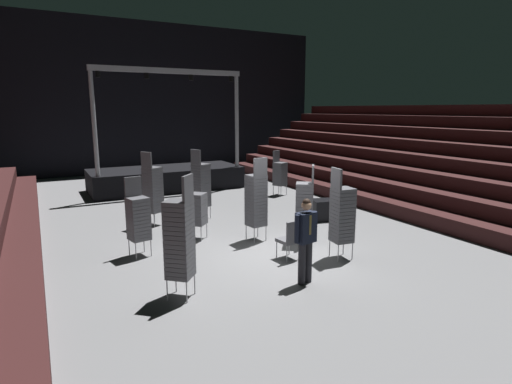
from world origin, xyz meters
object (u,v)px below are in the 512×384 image
at_px(chair_stack_mid_right, 305,204).
at_px(equipment_road_case, 326,210).
at_px(loose_chair_near_man, 290,237).
at_px(chair_stack_front_right, 153,189).
at_px(chair_stack_aisle_left, 256,199).
at_px(chair_stack_front_left, 342,214).
at_px(chair_stack_mid_centre, 201,184).
at_px(chair_stack_rear_right, 180,238).
at_px(chair_stack_mid_left, 280,173).
at_px(chair_stack_rear_centre, 196,208).
at_px(chair_stack_rear_left, 138,217).
at_px(man_with_tie, 306,236).
at_px(stage_riser, 166,176).

height_order(chair_stack_mid_right, equipment_road_case, chair_stack_mid_right).
distance_m(chair_stack_mid_right, loose_chair_near_man, 1.40).
bearing_deg(chair_stack_mid_right, loose_chair_near_man, 166.77).
xyz_separation_m(equipment_road_case, loose_chair_near_man, (-2.93, -2.46, 0.21)).
height_order(chair_stack_front_right, chair_stack_aisle_left, same).
distance_m(chair_stack_aisle_left, equipment_road_case, 3.15).
distance_m(chair_stack_front_left, chair_stack_mid_centre, 5.14).
bearing_deg(chair_stack_front_right, chair_stack_rear_right, -38.43).
relative_size(chair_stack_mid_right, chair_stack_mid_centre, 0.92).
bearing_deg(chair_stack_mid_left, chair_stack_rear_right, 24.69).
xyz_separation_m(chair_stack_front_right, chair_stack_mid_left, (5.64, 2.03, -0.21)).
xyz_separation_m(chair_stack_front_left, chair_stack_aisle_left, (-1.10, 2.12, 0.04)).
height_order(chair_stack_rear_centre, loose_chair_near_man, chair_stack_rear_centre).
bearing_deg(chair_stack_aisle_left, chair_stack_front_right, 119.81).
xyz_separation_m(chair_stack_front_left, chair_stack_mid_centre, (-1.60, 4.88, 0.04)).
bearing_deg(chair_stack_aisle_left, chair_stack_rear_left, 168.36).
bearing_deg(loose_chair_near_man, chair_stack_mid_right, 34.37).
distance_m(chair_stack_rear_centre, chair_stack_aisle_left, 1.61).
bearing_deg(chair_stack_rear_left, chair_stack_front_left, 137.96).
height_order(chair_stack_front_left, chair_stack_mid_centre, chair_stack_mid_centre).
bearing_deg(man_with_tie, chair_stack_mid_left, -128.33).
bearing_deg(chair_stack_rear_left, stage_riser, -122.41).
height_order(chair_stack_mid_left, loose_chair_near_man, chair_stack_mid_left).
bearing_deg(chair_stack_rear_right, chair_stack_mid_right, -25.82).
height_order(chair_stack_front_right, chair_stack_rear_left, chair_stack_front_right).
height_order(stage_riser, chair_stack_front_right, stage_riser).
bearing_deg(chair_stack_front_right, loose_chair_near_man, -4.49).
xyz_separation_m(chair_stack_front_left, chair_stack_front_right, (-3.13, 4.85, 0.04)).
xyz_separation_m(chair_stack_mid_left, chair_stack_aisle_left, (-3.62, -4.75, 0.21)).
bearing_deg(chair_stack_rear_right, man_with_tie, -61.03).
distance_m(chair_stack_mid_left, chair_stack_rear_centre, 6.32).
relative_size(man_with_tie, chair_stack_aisle_left, 0.78).
relative_size(chair_stack_front_right, chair_stack_rear_right, 0.96).
height_order(stage_riser, chair_stack_rear_left, stage_riser).
distance_m(chair_stack_rear_left, chair_stack_rear_centre, 1.76).
bearing_deg(chair_stack_front_left, chair_stack_mid_left, 167.05).
bearing_deg(loose_chair_near_man, equipment_road_case, 33.28).
xyz_separation_m(stage_riser, chair_stack_mid_centre, (-0.42, -5.37, 0.54)).
bearing_deg(stage_riser, chair_stack_rear_centre, -99.95).
bearing_deg(chair_stack_rear_right, chair_stack_front_left, -44.66).
bearing_deg(chair_stack_front_right, chair_stack_front_left, 3.47).
xyz_separation_m(stage_riser, chair_stack_mid_right, (1.06, -8.92, 0.46)).
bearing_deg(chair_stack_rear_right, equipment_road_case, -19.40).
distance_m(chair_stack_front_left, chair_stack_rear_left, 4.75).
height_order(chair_stack_front_right, equipment_road_case, chair_stack_front_right).
relative_size(chair_stack_mid_left, chair_stack_aisle_left, 0.81).
height_order(chair_stack_rear_right, chair_stack_aisle_left, chair_stack_rear_right).
distance_m(chair_stack_rear_right, chair_stack_aisle_left, 3.69).
relative_size(chair_stack_mid_centre, chair_stack_rear_left, 1.18).
bearing_deg(chair_stack_mid_centre, chair_stack_front_left, -5.04).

